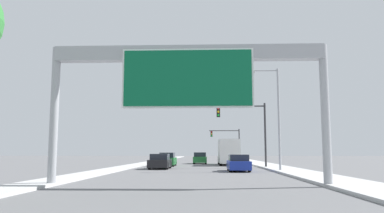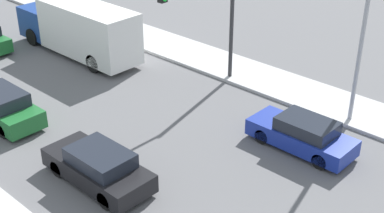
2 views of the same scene
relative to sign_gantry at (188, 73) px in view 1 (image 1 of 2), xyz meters
name	(u,v)px [view 1 (image 1 of 2)]	position (x,y,z in m)	size (l,w,h in m)	color
sidewalk_right	(250,162)	(7.75, 42.11, -5.27)	(3.00, 120.00, 0.15)	#B7B7B7
median_strip_left	(155,161)	(-7.25, 42.11, -5.27)	(2.00, 120.00, 0.15)	#B7B7B7
sign_gantry	(188,73)	(0.00, 0.00, 0.00)	(13.30, 0.73, 6.69)	#9EA0A5
car_mid_right	(238,163)	(3.50, 13.72, -4.69)	(1.71, 4.34, 1.38)	navy
car_mid_left	(160,162)	(-3.50, 17.88, -4.67)	(1.82, 4.48, 1.41)	black
car_far_right	(168,160)	(-3.50, 24.67, -4.63)	(1.72, 4.57, 1.51)	#1E662D
car_far_left	(200,158)	(0.00, 33.34, -4.63)	(1.80, 4.48, 1.51)	#1E662D
truck_box_primary	(228,152)	(3.50, 28.28, -3.79)	(2.31, 8.75, 3.04)	navy
traffic_light_near_intersection	(249,124)	(5.13, 20.11, -0.93)	(5.17, 0.32, 6.48)	#2D2D30
traffic_light_mid_block	(229,139)	(4.88, 50.11, -1.42)	(5.50, 0.32, 5.67)	#2D2D30
street_lamp_right	(275,110)	(6.53, 13.38, -0.31)	(2.62, 0.28, 8.51)	#9EA0A5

